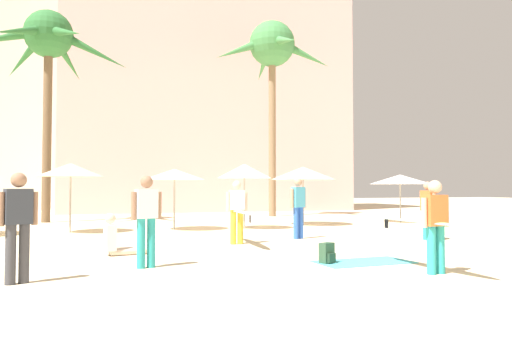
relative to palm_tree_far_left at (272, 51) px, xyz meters
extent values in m
plane|color=beige|center=(-5.75, -18.75, -9.06)|extent=(120.00, 120.00, 0.00)
cube|color=beige|center=(-1.72, 9.53, -0.28)|extent=(19.25, 8.97, 17.56)
cube|color=beige|center=(-16.09, 16.77, 5.62)|extent=(16.81, 9.04, 29.36)
cylinder|color=#896B4C|center=(0.00, 0.03, -4.31)|extent=(0.39, 0.39, 9.49)
sphere|color=#428447|center=(0.00, 0.03, 0.43)|extent=(2.51, 2.51, 2.51)
cone|color=#428447|center=(1.89, -0.30, -0.14)|extent=(2.87, 1.02, 1.65)
cone|color=#428447|center=(0.15, 1.90, -0.24)|extent=(0.78, 2.80, 1.82)
cone|color=#428447|center=(-1.92, -0.15, -0.14)|extent=(2.86, 0.81, 1.64)
cone|color=#428447|center=(-0.04, -1.96, 0.04)|extent=(0.60, 2.89, 1.31)
cylinder|color=brown|center=(-11.24, -1.19, -4.81)|extent=(0.38, 0.38, 8.50)
sphere|color=#2D6B33|center=(-11.24, -1.19, -0.56)|extent=(2.14, 2.14, 2.14)
cone|color=#2D6B33|center=(-9.26, -1.26, -1.22)|extent=(3.11, 0.57, 1.75)
cone|color=#2D6B33|center=(-10.53, 0.66, -1.21)|extent=(1.55, 3.06, 1.74)
cone|color=#2D6B33|center=(-12.41, 0.36, -1.30)|extent=(2.20, 2.71, 1.90)
cone|color=#2D6B33|center=(-12.20, -2.99, -1.09)|extent=(1.90, 3.01, 1.51)
cone|color=#2D6B33|center=(-10.41, -3.09, -0.98)|extent=(1.71, 3.12, 1.30)
cylinder|color=gray|center=(-3.83, -7.24, -7.84)|extent=(0.06, 0.06, 2.44)
cone|color=white|center=(-3.83, -7.24, -6.89)|extent=(2.05, 2.05, 0.53)
cylinder|color=gray|center=(-0.95, -6.19, -7.85)|extent=(0.06, 0.06, 2.41)
cone|color=beige|center=(-0.95, -6.19, -6.91)|extent=(2.71, 2.71, 0.53)
cylinder|color=gray|center=(-9.96, -6.89, -7.87)|extent=(0.06, 0.06, 2.38)
cone|color=beige|center=(-9.96, -6.89, -6.90)|extent=(2.17, 2.17, 0.45)
cylinder|color=gray|center=(3.84, -6.12, -7.99)|extent=(0.06, 0.06, 2.14)
cone|color=white|center=(3.84, -6.12, -7.13)|extent=(2.71, 2.71, 0.42)
cylinder|color=gray|center=(-6.41, -6.91, -7.94)|extent=(0.06, 0.06, 2.23)
cone|color=white|center=(-6.41, -6.91, -7.03)|extent=(2.24, 2.24, 0.39)
cube|color=#4CC6D6|center=(-3.91, -15.82, -9.05)|extent=(2.02, 1.11, 0.01)
cube|color=#2B4C35|center=(-4.70, -15.74, -8.85)|extent=(0.35, 0.29, 0.42)
cube|color=#223D2A|center=(-4.64, -15.84, -8.93)|extent=(0.22, 0.14, 0.18)
cylinder|color=teal|center=(-3.30, -17.41, -8.63)|extent=(0.17, 0.17, 0.85)
cylinder|color=teal|center=(-3.50, -17.42, -8.63)|extent=(0.17, 0.17, 0.85)
cube|color=orange|center=(-3.40, -17.42, -7.93)|extent=(0.41, 0.25, 0.55)
sphere|color=#D1A889|center=(-3.40, -17.42, -7.51)|extent=(0.26, 0.26, 0.24)
cylinder|color=#D1A889|center=(-3.15, -17.40, -7.97)|extent=(0.11, 0.11, 0.52)
cylinder|color=#D1A889|center=(-3.65, -17.43, -7.97)|extent=(0.11, 0.11, 0.52)
ellipsoid|color=beige|center=(-3.40, -17.12, -8.16)|extent=(0.59, 2.69, 0.08)
ellipsoid|color=#216DB4|center=(-3.40, -17.12, -8.16)|extent=(0.61, 2.70, 0.06)
cube|color=black|center=(-3.50, -16.05, -8.26)|extent=(0.03, 0.10, 0.18)
cylinder|color=gold|center=(-5.57, -11.90, -8.59)|extent=(0.16, 0.16, 0.94)
cylinder|color=gold|center=(-5.37, -11.91, -8.59)|extent=(0.16, 0.16, 0.94)
cube|color=white|center=(-5.47, -11.90, -7.86)|extent=(0.41, 0.23, 0.53)
sphere|color=beige|center=(-5.47, -11.90, -7.45)|extent=(0.25, 0.25, 0.24)
cylinder|color=beige|center=(-5.72, -11.90, -7.89)|extent=(0.10, 0.10, 0.51)
cylinder|color=beige|center=(-5.22, -11.91, -7.89)|extent=(0.10, 0.10, 0.51)
ellipsoid|color=white|center=(-5.47, -12.20, -8.16)|extent=(0.46, 2.78, 0.09)
ellipsoid|color=teal|center=(-5.47, -12.20, -8.16)|extent=(0.48, 2.79, 0.06)
cube|color=black|center=(-5.54, -13.31, -8.29)|extent=(0.02, 0.10, 0.18)
cylinder|color=teal|center=(0.13, -12.61, -8.62)|extent=(0.18, 0.18, 0.87)
cylinder|color=teal|center=(0.15, -12.81, -8.62)|extent=(0.18, 0.18, 0.87)
cube|color=orange|center=(0.14, -12.71, -7.89)|extent=(0.27, 0.42, 0.59)
sphere|color=tan|center=(0.14, -12.71, -7.46)|extent=(0.27, 0.27, 0.24)
cylinder|color=tan|center=(0.11, -12.46, -7.93)|extent=(0.11, 0.11, 0.56)
cylinder|color=tan|center=(0.17, -12.96, -7.93)|extent=(0.11, 0.11, 0.56)
cylinder|color=#3D3D42|center=(-10.41, -16.06, -8.59)|extent=(0.21, 0.21, 0.95)
cylinder|color=#3D3D42|center=(-10.22, -15.99, -8.59)|extent=(0.21, 0.21, 0.95)
cube|color=#333842|center=(-10.31, -16.02, -7.83)|extent=(0.45, 0.35, 0.57)
sphere|color=#936B51|center=(-10.31, -16.02, -7.41)|extent=(0.31, 0.31, 0.24)
cylinder|color=#936B51|center=(-10.54, -16.12, -7.86)|extent=(0.13, 0.13, 0.54)
cylinder|color=#936B51|center=(-10.08, -15.93, -7.86)|extent=(0.13, 0.13, 0.54)
cylinder|color=blue|center=(-3.23, -11.13, -8.58)|extent=(0.20, 0.20, 0.95)
cylinder|color=blue|center=(-3.42, -11.19, -8.58)|extent=(0.20, 0.20, 0.95)
cube|color=#4CB2DB|center=(-3.33, -11.16, -7.80)|extent=(0.45, 0.34, 0.62)
sphere|color=tan|center=(-3.33, -11.16, -7.35)|extent=(0.31, 0.31, 0.24)
cylinder|color=tan|center=(-3.09, -11.08, -7.84)|extent=(0.13, 0.13, 0.59)
cylinder|color=tan|center=(-3.56, -11.24, -7.84)|extent=(0.13, 0.13, 0.59)
cylinder|color=beige|center=(-8.41, -12.99, -8.98)|extent=(0.88, 0.31, 0.16)
cylinder|color=beige|center=(-8.38, -13.19, -8.98)|extent=(0.88, 0.31, 0.16)
cube|color=white|center=(-8.82, -13.16, -8.65)|extent=(0.29, 0.43, 0.58)
sphere|color=beige|center=(-8.82, -13.16, -8.22)|extent=(0.28, 0.28, 0.24)
cylinder|color=teal|center=(-8.31, -15.13, -8.59)|extent=(0.19, 0.19, 0.94)
cylinder|color=teal|center=(-8.11, -15.09, -8.59)|extent=(0.19, 0.19, 0.94)
cube|color=white|center=(-8.21, -15.11, -7.83)|extent=(0.44, 0.30, 0.56)
sphere|color=#936B51|center=(-8.21, -15.11, -7.42)|extent=(0.29, 0.29, 0.24)
cylinder|color=#936B51|center=(-8.46, -15.17, -7.87)|extent=(0.12, 0.12, 0.53)
cylinder|color=#936B51|center=(-7.97, -15.06, -7.87)|extent=(0.12, 0.12, 0.53)
camera|label=1|loc=(-9.14, -24.53, -7.54)|focal=33.72mm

